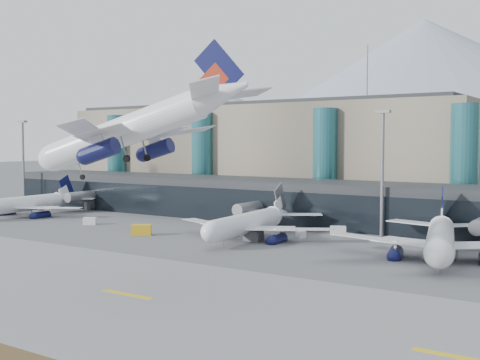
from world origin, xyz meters
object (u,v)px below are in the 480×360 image
object	(u,v)px
lightmast_mid	(382,166)
jet_parked_right	(441,229)
lightmast_left	(23,158)
veh_a	(90,221)
veh_d	(338,231)
veh_g	(301,234)
jet_parked_left	(33,199)
veh_h	(141,230)
hero_jet	(143,119)
veh_c	(253,236)
jet_parked_mid	(254,216)

from	to	relation	value
lightmast_mid	jet_parked_right	world-z (taller)	lightmast_mid
lightmast_left	veh_a	size ratio (longest dim) A/B	8.71
veh_d	veh_g	bearing A→B (deg)	-152.33
jet_parked_left	veh_a	xyz separation A→B (m)	(26.83, -4.86, -3.43)
veh_g	veh_a	bearing A→B (deg)	-126.26
veh_d	veh_h	xyz separation A→B (m)	(-33.60, -22.75, 0.20)
jet_parked_right	veh_g	distance (m)	29.65
lightmast_left	jet_parked_left	size ratio (longest dim) A/B	0.73
lightmast_left	hero_jet	size ratio (longest dim) A/B	0.76
veh_d	veh_g	world-z (taller)	veh_d
jet_parked_right	veh_c	size ratio (longest dim) A/B	10.26
jet_parked_left	jet_parked_mid	distance (m)	68.82
veh_d	jet_parked_mid	bearing A→B (deg)	-163.99
jet_parked_right	veh_h	bearing A→B (deg)	86.26
hero_jet	veh_a	size ratio (longest dim) A/B	11.53
lightmast_mid	jet_parked_left	xyz separation A→B (m)	(-89.70, -15.59, -10.16)
jet_parked_mid	veh_c	distance (m)	5.55
hero_jet	lightmast_mid	bearing A→B (deg)	71.73
hero_jet	veh_g	size ratio (longest dim) A/B	13.92
lightmast_left	lightmast_mid	distance (m)	110.04
jet_parked_left	veh_g	size ratio (longest dim) A/B	14.31
jet_parked_mid	jet_parked_right	bearing A→B (deg)	-94.67
veh_d	veh_h	world-z (taller)	veh_h
lightmast_mid	veh_a	xyz separation A→B (m)	(-62.87, -20.45, -13.59)
hero_jet	jet_parked_mid	bearing A→B (deg)	94.96
veh_c	veh_h	distance (m)	23.96
lightmast_left	veh_c	bearing A→B (deg)	-10.17
veh_d	veh_g	distance (m)	8.73
jet_parked_right	veh_h	world-z (taller)	jet_parked_right
hero_jet	veh_h	distance (m)	51.36
lightmast_left	jet_parked_right	size ratio (longest dim) A/B	0.67
veh_a	veh_g	xyz separation A→B (m)	(49.84, 10.02, -0.12)
jet_parked_left	veh_d	distance (m)	82.59
hero_jet	veh_h	size ratio (longest dim) A/B	8.45
jet_parked_right	jet_parked_left	bearing A→B (deg)	76.01
veh_h	jet_parked_mid	bearing A→B (deg)	-10.20
veh_c	veh_d	bearing A→B (deg)	64.29
jet_parked_left	veh_a	world-z (taller)	jet_parked_left
lightmast_mid	veh_a	world-z (taller)	lightmast_mid
hero_jet	jet_parked_right	world-z (taller)	hero_jet
jet_parked_mid	veh_a	bearing A→B (deg)	91.93
hero_jet	veh_g	distance (m)	54.26
lightmast_left	jet_parked_mid	world-z (taller)	lightmast_left
lightmast_mid	veh_d	size ratio (longest dim) A/B	8.09
jet_parked_right	veh_g	world-z (taller)	jet_parked_right
veh_h	jet_parked_left	bearing A→B (deg)	130.99
hero_jet	veh_g	xyz separation A→B (m)	(-3.39, 49.77, -21.34)
jet_parked_left	veh_c	distance (m)	71.21
lightmast_mid	jet_parked_mid	distance (m)	27.90
jet_parked_left	veh_a	bearing A→B (deg)	-104.45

